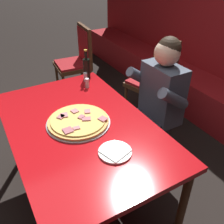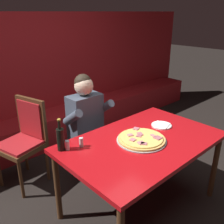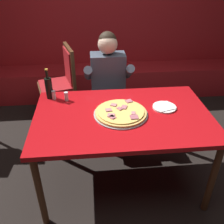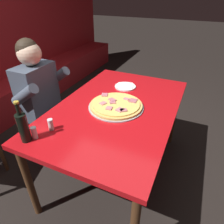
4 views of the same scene
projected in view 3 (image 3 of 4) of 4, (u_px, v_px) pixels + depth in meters
name	position (u px, v px, depth m)	size (l,w,h in m)	color
ground_plane	(121.00, 179.00, 2.55)	(24.00, 24.00, 0.00)	black
booth_wall_panel	(105.00, 31.00, 3.89)	(6.80, 0.16, 1.90)	#A3191E
booth_bench	(107.00, 81.00, 4.00)	(6.46, 0.48, 0.46)	#A3191E
main_dining_table	(123.00, 121.00, 2.18)	(1.52, 0.96, 0.78)	#4C2D19
pizza	(121.00, 113.00, 2.12)	(0.46, 0.46, 0.05)	#9E9EA3
plate_white_paper	(164.00, 107.00, 2.22)	(0.21, 0.21, 0.02)	white
beer_bottle	(49.00, 87.00, 2.34)	(0.07, 0.07, 0.29)	black
shaker_black_pepper	(54.00, 95.00, 2.35)	(0.04, 0.04, 0.09)	silver
shaker_red_pepper_flakes	(66.00, 97.00, 2.32)	(0.04, 0.04, 0.09)	silver
diner_seated_blue_shirt	(109.00, 85.00, 2.78)	(0.53, 0.53, 1.27)	black
dining_chair_far_left	(62.00, 80.00, 3.20)	(0.54, 0.54, 1.01)	#4C2D19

